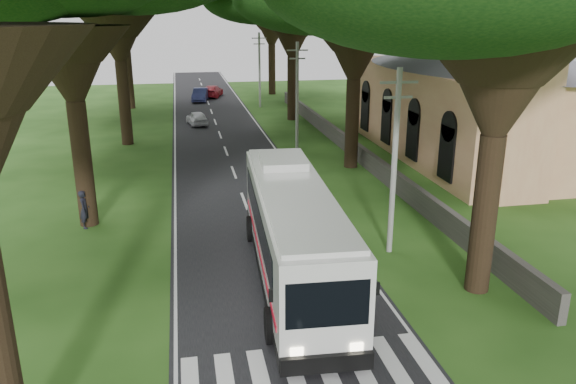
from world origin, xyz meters
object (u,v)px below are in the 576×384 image
Objects in this scene: pole_near at (394,160)px; distant_car_c at (212,91)px; pole_mid at (297,94)px; pole_far at (260,69)px; distant_car_b at (200,95)px; pedestrian at (85,209)px; coach_bus at (293,230)px; distant_car_a at (197,118)px; church at (479,88)px.

pole_near is 49.14m from distant_car_c.
pole_mid is at bearing 113.99° from distant_car_c.
pole_far is at bearing 90.00° from pole_near.
distant_car_b is 2.38× the size of pedestrian.
coach_bus reaches higher than distant_car_a.
church reaches higher than coach_bus.
pole_mid is at bearing 114.03° from distant_car_a.
pole_near is at bearing -106.73° from pedestrian.
coach_bus reaches higher than distant_car_b.
pole_far is at bearing 86.63° from coach_bus.
distant_car_a is (-2.55, 32.61, -1.39)m from coach_bus.
pole_far reaches higher than coach_bus.
pole_far is at bearing 90.00° from pole_mid.
distant_car_b is at bearing -4.90° from pedestrian.
distant_car_c is (-4.69, 28.79, -3.44)m from pole_mid.
pole_near is 1.00× the size of pole_mid.
distant_car_a is (-7.25, 30.85, -3.50)m from pole_near.
church is at bearing -49.11° from distant_car_b.
distant_car_c is 44.17m from pedestrian.
pole_near is at bearing -90.00° from pole_far.
pole_near is 20.00m from pole_mid.
pole_near is 1.00× the size of pole_far.
distant_car_a is at bearing -128.38° from pole_far.
church reaches higher than pole_far.
pedestrian is at bearing -133.18° from pole_mid.
church reaches higher than pedestrian.
pole_near is 40.00m from pole_far.
coach_bus is 11.55m from pedestrian.
pedestrian is (-8.88, 7.29, -1.11)m from coach_bus.
distant_car_b is at bearing 94.98° from coach_bus.
pole_far reaches higher than distant_car_b.
pedestrian is at bearing -111.50° from pole_far.
pole_mid is 1.00× the size of pole_far.
pedestrian reaches higher than distant_car_b.
distant_car_c is at bearing 95.49° from pole_near.
pedestrian is at bearing 143.68° from coach_bus.
pole_near is at bearing -128.50° from church.
pedestrian is (-13.58, -14.47, -3.23)m from pole_mid.
distant_car_a is at bearing 123.73° from pole_mid.
distant_car_c is at bearing 118.06° from pole_far.
distant_car_c is at bearing -107.82° from distant_car_a.
coach_bus is (-17.06, -17.31, -2.85)m from church.
pole_near is at bearing -90.00° from pole_mid.
distant_car_b is 40.69m from pedestrian.
pole_mid is at bearing 80.86° from coach_bus.
pole_near reaches higher than distant_car_b.
pole_mid is (-12.36, 4.45, -0.73)m from church.
pole_near is at bearing 110.23° from distant_car_c.
pole_far reaches higher than distant_car_a.
distant_car_b is at bearing 103.84° from pole_mid.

